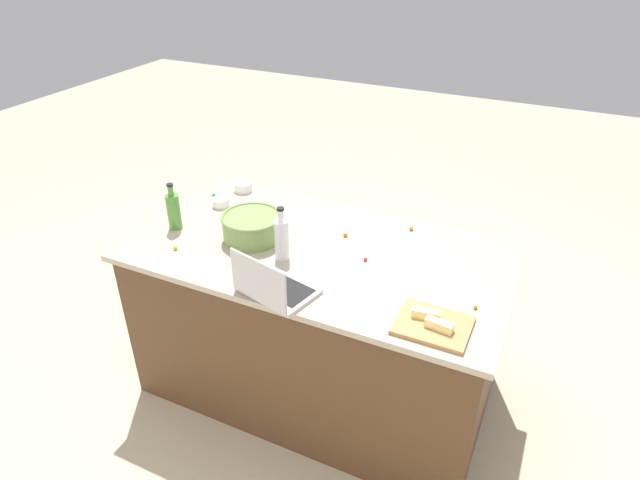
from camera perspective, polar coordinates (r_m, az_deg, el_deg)
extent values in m
plane|color=#B7A88E|center=(3.22, 0.00, -14.64)|extent=(12.00, 12.00, 0.00)
cube|color=#4C331E|center=(2.93, 0.00, -8.67)|extent=(1.77, 0.94, 0.87)
cube|color=tan|center=(2.67, 0.00, -1.20)|extent=(1.83, 1.00, 0.03)
cube|color=#B7B7BC|center=(2.37, -4.31, -5.19)|extent=(0.35, 0.29, 0.02)
cube|color=black|center=(2.37, -4.16, -4.87)|extent=(0.30, 0.21, 0.00)
cube|color=#B7B7BC|center=(2.24, -6.41, -4.27)|extent=(0.29, 0.08, 0.20)
cube|color=#333842|center=(2.24, -6.31, -4.20)|extent=(0.26, 0.07, 0.18)
cylinder|color=#72934C|center=(2.73, -7.05, 1.30)|extent=(0.29, 0.29, 0.12)
cylinder|color=black|center=(2.73, -7.06, 1.41)|extent=(0.24, 0.24, 0.11)
torus|color=#72934C|center=(2.70, -7.13, 2.43)|extent=(0.30, 0.30, 0.02)
cylinder|color=#4C8C38|center=(2.89, -14.90, 2.84)|extent=(0.07, 0.07, 0.18)
cylinder|color=#4C8C38|center=(2.84, -15.22, 4.94)|extent=(0.03, 0.03, 0.05)
cylinder|color=black|center=(2.82, -15.31, 5.52)|extent=(0.03, 0.03, 0.01)
cylinder|color=white|center=(2.54, -3.98, 0.01)|extent=(0.07, 0.07, 0.20)
cylinder|color=white|center=(2.48, -4.09, 2.53)|extent=(0.03, 0.03, 0.06)
cylinder|color=black|center=(2.46, -4.12, 3.23)|extent=(0.03, 0.03, 0.01)
cube|color=#AD7F4C|center=(2.22, 11.62, -8.62)|extent=(0.29, 0.23, 0.02)
cube|color=#F4E58C|center=(2.23, 10.91, -7.51)|extent=(0.11, 0.05, 0.04)
cube|color=#F4E58C|center=(2.19, 12.24, -8.60)|extent=(0.11, 0.05, 0.04)
cylinder|color=white|center=(3.09, -10.23, 3.87)|extent=(0.09, 0.09, 0.05)
cylinder|color=white|center=(3.24, -7.96, 5.49)|extent=(0.10, 0.10, 0.05)
sphere|color=orange|center=(2.36, 15.82, -6.71)|extent=(0.02, 0.02, 0.02)
sphere|color=red|center=(2.57, 4.73, -2.00)|extent=(0.02, 0.02, 0.02)
sphere|color=yellow|center=(2.74, -14.76, -0.80)|extent=(0.02, 0.02, 0.02)
sphere|color=orange|center=(2.85, 9.45, 1.17)|extent=(0.02, 0.02, 0.02)
sphere|color=green|center=(3.21, -10.94, 4.59)|extent=(0.02, 0.02, 0.02)
sphere|color=orange|center=(2.75, 2.66, 0.55)|extent=(0.02, 0.02, 0.02)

